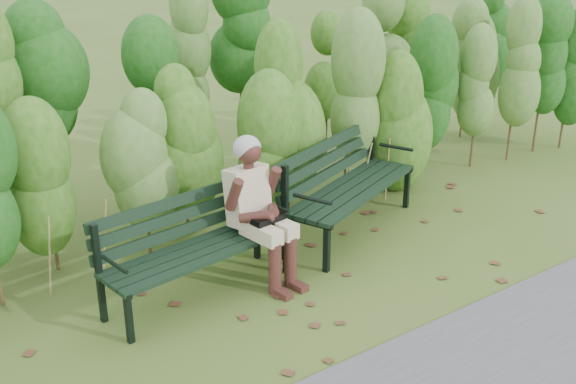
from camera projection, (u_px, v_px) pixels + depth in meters
ground at (312, 288)px, 5.60m from camera, size 80.00×80.00×0.00m
hedge_band at (199, 97)px, 6.55m from camera, size 11.04×1.67×2.42m
leaf_litter at (271, 299)px, 5.44m from camera, size 5.66×1.99×0.01m
bench_left at (192, 239)px, 5.38m from camera, size 1.67×0.75×0.81m
bench_right at (344, 179)px, 6.51m from camera, size 1.88×1.21×0.90m
seated_woman at (258, 202)px, 5.54m from camera, size 0.52×0.76×1.24m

